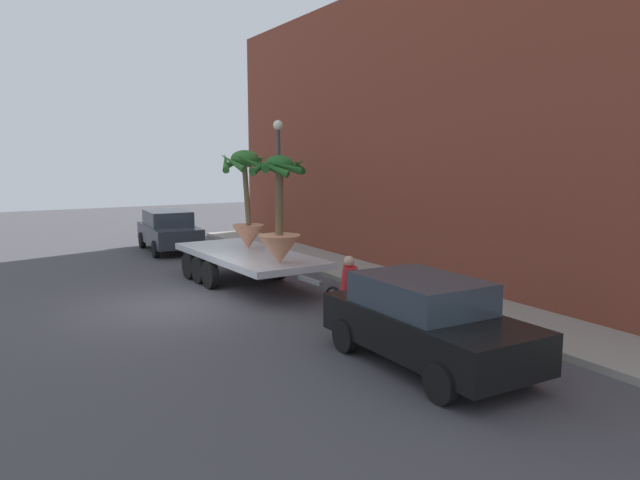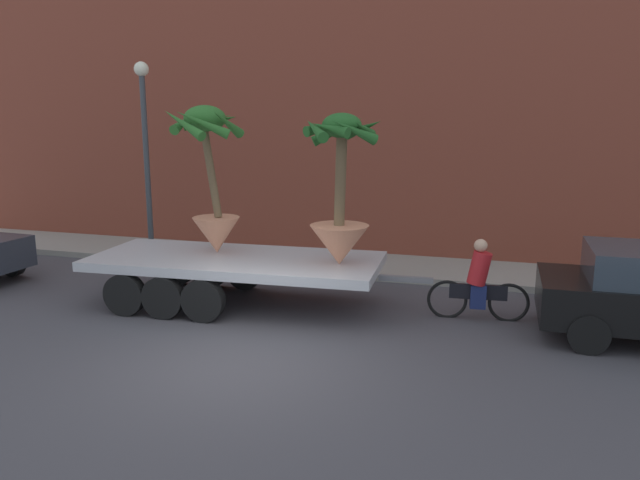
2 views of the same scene
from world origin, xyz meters
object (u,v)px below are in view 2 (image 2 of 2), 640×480
(flatbed_trailer, at_px, (224,267))
(potted_palm_rear, at_px, (340,203))
(potted_palm_middle, at_px, (211,181))
(cyclist, at_px, (479,284))
(street_lamp, at_px, (145,134))

(flatbed_trailer, distance_m, potted_palm_rear, 2.73)
(flatbed_trailer, relative_size, potted_palm_middle, 2.30)
(flatbed_trailer, xyz_separation_m, cyclist, (4.87, 0.50, -0.09))
(potted_palm_rear, distance_m, potted_palm_middle, 2.73)
(potted_palm_rear, relative_size, street_lamp, 0.57)
(potted_palm_rear, relative_size, cyclist, 1.50)
(potted_palm_rear, xyz_separation_m, potted_palm_middle, (-2.70, 0.23, 0.29))
(flatbed_trailer, distance_m, potted_palm_middle, 1.71)
(potted_palm_middle, distance_m, cyclist, 5.49)
(flatbed_trailer, height_order, potted_palm_rear, potted_palm_rear)
(flatbed_trailer, relative_size, street_lamp, 1.39)
(flatbed_trailer, height_order, street_lamp, street_lamp)
(potted_palm_rear, xyz_separation_m, cyclist, (2.50, 0.50, -1.46))
(cyclist, height_order, street_lamp, street_lamp)
(potted_palm_middle, xyz_separation_m, cyclist, (5.20, 0.26, -1.75))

